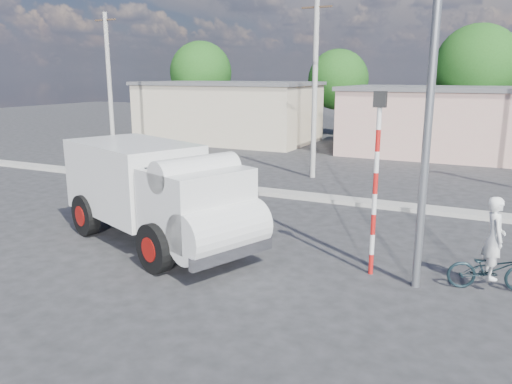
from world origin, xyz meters
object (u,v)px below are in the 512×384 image
at_px(streetlight, 425,63).
at_px(cyclist, 493,251).
at_px(bicycle, 491,269).
at_px(truck, 158,191).
at_px(traffic_pole, 376,169).

bearing_deg(streetlight, cyclist, 17.81).
height_order(bicycle, cyclist, cyclist).
xyz_separation_m(truck, bicycle, (8.54, 0.67, -1.06)).
bearing_deg(truck, bicycle, 26.52).
bearing_deg(cyclist, traffic_pole, 80.00).
relative_size(truck, streetlight, 0.80).
xyz_separation_m(cyclist, streetlight, (-1.67, -0.54, 4.04)).
height_order(bicycle, streetlight, streetlight).
height_order(cyclist, traffic_pole, traffic_pole).
bearing_deg(cyclist, bicycle, 164.81).
relative_size(bicycle, cyclist, 1.00).
distance_m(truck, bicycle, 8.63).
xyz_separation_m(cyclist, traffic_pole, (-2.61, -0.24, 1.67)).
relative_size(truck, bicycle, 3.89).
bearing_deg(streetlight, bicycle, 17.81).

